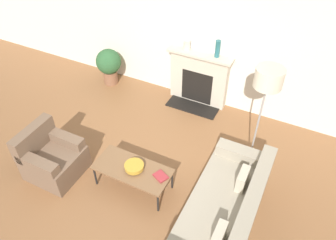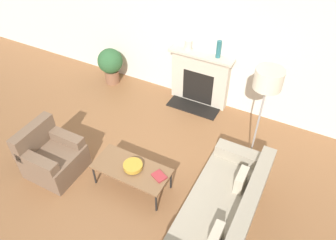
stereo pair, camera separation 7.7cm
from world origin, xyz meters
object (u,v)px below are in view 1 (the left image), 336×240
(couch, at_px, (223,215))
(bowl, at_px, (134,166))
(fireplace, at_px, (199,79))
(mantel_vase_left, at_px, (187,45))
(floor_lamp, at_px, (267,88))
(coffee_table, at_px, (133,170))
(armchair_near, at_px, (52,158))
(book, at_px, (161,176))
(potted_plant, at_px, (109,64))
(mantel_vase_center_left, at_px, (218,49))

(couch, bearing_deg, bowl, -93.09)
(fireplace, xyz_separation_m, mantel_vase_left, (-0.30, 0.01, 0.68))
(bowl, height_order, floor_lamp, floor_lamp)
(coffee_table, bearing_deg, bowl, 19.80)
(fireplace, height_order, floor_lamp, floor_lamp)
(armchair_near, xyz_separation_m, book, (1.81, 0.37, 0.12))
(armchair_near, height_order, book, armchair_near)
(coffee_table, relative_size, bowl, 4.02)
(armchair_near, xyz_separation_m, floor_lamp, (2.86, 1.65, 1.25))
(book, relative_size, floor_lamp, 0.13)
(armchair_near, bearing_deg, couch, -84.93)
(coffee_table, distance_m, floor_lamp, 2.34)
(floor_lamp, xyz_separation_m, mantel_vase_left, (-1.77, 1.22, -0.34))
(fireplace, bearing_deg, potted_plant, -172.58)
(floor_lamp, relative_size, mantel_vase_center_left, 5.69)
(bowl, bearing_deg, potted_plant, 131.50)
(book, bearing_deg, mantel_vase_center_left, 116.55)
(fireplace, distance_m, mantel_vase_left, 0.74)
(potted_plant, bearing_deg, couch, -33.95)
(floor_lamp, xyz_separation_m, mantel_vase_center_left, (-1.15, 1.22, -0.27))
(couch, xyz_separation_m, potted_plant, (-3.48, 2.34, 0.19))
(fireplace, distance_m, potted_plant, 2.03)
(fireplace, distance_m, armchair_near, 3.18)
(fireplace, relative_size, potted_plant, 1.58)
(fireplace, xyz_separation_m, armchair_near, (-1.39, -2.86, -0.24))
(mantel_vase_center_left, bearing_deg, coffee_table, -98.10)
(armchair_near, xyz_separation_m, mantel_vase_center_left, (1.71, 2.87, 0.98))
(floor_lamp, bearing_deg, mantel_vase_center_left, 133.41)
(coffee_table, xyz_separation_m, mantel_vase_center_left, (0.36, 2.55, 0.91))
(potted_plant, bearing_deg, floor_lamp, -15.11)
(armchair_near, distance_m, potted_plant, 2.67)
(fireplace, height_order, armchair_near, fireplace)
(couch, height_order, armchair_near, armchair_near)
(armchair_near, bearing_deg, mantel_vase_left, -20.79)
(floor_lamp, distance_m, mantel_vase_left, 2.18)
(couch, xyz_separation_m, mantel_vase_left, (-1.76, 2.62, 0.93))
(book, xyz_separation_m, potted_plant, (-2.43, 2.22, 0.06))
(mantel_vase_left, height_order, potted_plant, mantel_vase_left)
(armchair_near, bearing_deg, mantel_vase_center_left, -30.73)
(bowl, relative_size, book, 1.19)
(potted_plant, bearing_deg, book, -42.37)
(mantel_vase_left, bearing_deg, armchair_near, -110.79)
(couch, bearing_deg, floor_lamp, 179.57)
(coffee_table, bearing_deg, armchair_near, -166.53)
(armchair_near, xyz_separation_m, mantel_vase_left, (1.09, 2.87, 0.92))
(fireplace, relative_size, coffee_table, 1.08)
(armchair_near, bearing_deg, book, -78.32)
(potted_plant, bearing_deg, bowl, -48.50)
(fireplace, xyz_separation_m, potted_plant, (-2.02, -0.26, -0.06))
(book, xyz_separation_m, mantel_vase_left, (-0.72, 2.50, 0.80))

